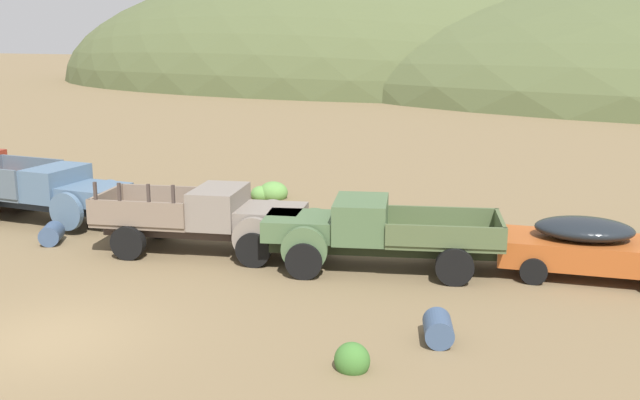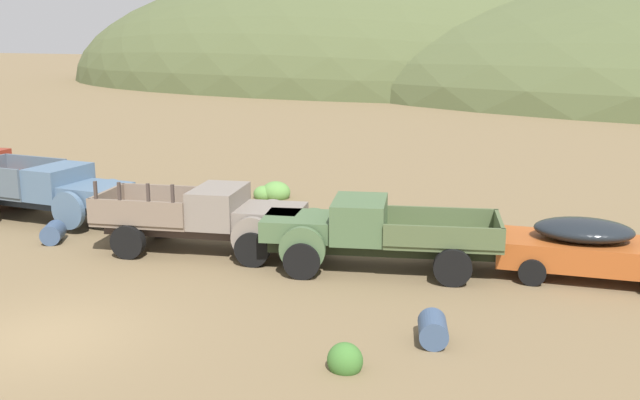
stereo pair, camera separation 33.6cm
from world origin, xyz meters
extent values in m
plane|color=brown|center=(0.00, 0.00, 0.00)|extent=(300.00, 300.00, 0.00)
ellipsoid|color=#4C5633|center=(-13.60, 77.25, 0.00)|extent=(87.38, 53.72, 28.92)
cube|color=maroon|center=(-9.32, 9.09, 1.11)|extent=(1.84, 1.85, 0.55)
cube|color=#B7B2A8|center=(-8.50, 9.13, 1.09)|extent=(0.14, 1.21, 0.44)
cylinder|color=maroon|center=(-9.61, 10.12, 0.76)|extent=(1.21, 0.24, 1.20)
cylinder|color=black|center=(-9.61, 10.18, 0.48)|extent=(0.97, 0.33, 0.96)
cube|color=#262D39|center=(-6.60, 7.74, 0.66)|extent=(5.58, 1.23, 0.36)
cube|color=slate|center=(-4.56, 7.66, 1.11)|extent=(1.82, 1.85, 0.55)
cube|color=#B7B2A8|center=(-3.75, 7.62, 1.09)|extent=(0.13, 1.23, 0.44)
cylinder|color=slate|center=(-4.84, 6.61, 0.76)|extent=(1.21, 0.23, 1.20)
cylinder|color=slate|center=(-4.75, 8.72, 0.76)|extent=(1.21, 0.23, 1.20)
cube|color=slate|center=(-6.08, 7.72, 1.36)|extent=(1.36, 2.10, 1.05)
cube|color=black|center=(-5.50, 7.69, 1.57)|extent=(0.12, 1.74, 0.59)
cube|color=#4D5B67|center=(-8.11, 7.80, 0.90)|extent=(2.88, 2.25, 0.12)
cube|color=#4D5B67|center=(-8.07, 8.87, 1.43)|extent=(2.80, 0.21, 0.95)
cylinder|color=black|center=(-4.75, 8.78, 0.48)|extent=(0.97, 0.32, 0.96)
cylinder|color=black|center=(-8.30, 8.92, 0.48)|extent=(0.97, 0.32, 0.96)
cube|color=#3D322D|center=(-0.06, 6.57, 0.66)|extent=(5.70, 1.96, 0.36)
cube|color=slate|center=(1.97, 6.93, 1.11)|extent=(2.05, 2.05, 0.55)
cube|color=#B7B2A8|center=(2.78, 7.07, 1.09)|extent=(0.29, 1.21, 0.44)
cylinder|color=slate|center=(1.92, 5.86, 0.76)|extent=(1.21, 0.39, 1.20)
cylinder|color=slate|center=(1.56, 7.92, 0.76)|extent=(1.21, 0.39, 1.20)
cube|color=slate|center=(0.46, 6.66, 1.36)|extent=(1.63, 2.23, 1.05)
cube|color=black|center=(1.04, 6.76, 1.57)|extent=(0.35, 1.71, 0.59)
cube|color=#746354|center=(-1.57, 6.30, 0.90)|extent=(3.16, 2.59, 0.12)
cube|color=#746354|center=(-1.39, 5.26, 1.31)|extent=(2.81, 0.59, 0.70)
cube|color=#746354|center=(-1.76, 7.34, 1.31)|extent=(2.81, 0.59, 0.70)
cube|color=#746354|center=(-2.91, 6.06, 1.31)|extent=(0.47, 2.11, 0.70)
cube|color=#3D322D|center=(-2.50, 5.06, 1.91)|extent=(0.09, 0.09, 0.50)
cube|color=#3D322D|center=(-1.81, 5.18, 1.91)|extent=(0.09, 0.09, 0.50)
cube|color=#3D322D|center=(-0.97, 5.33, 1.91)|extent=(0.09, 0.09, 0.50)
cube|color=#3D322D|center=(-0.27, 5.45, 1.91)|extent=(0.09, 0.09, 0.50)
cylinder|color=black|center=(1.93, 5.80, 0.48)|extent=(0.99, 0.44, 0.96)
cylinder|color=black|center=(1.55, 7.98, 0.48)|extent=(0.99, 0.44, 0.96)
cylinder|color=black|center=(-1.61, 5.17, 0.48)|extent=(0.99, 0.44, 0.96)
cylinder|color=black|center=(-2.00, 7.35, 0.48)|extent=(0.99, 0.44, 0.96)
cube|color=#232B1B|center=(5.21, 6.82, 0.66)|extent=(5.98, 2.27, 0.36)
cube|color=#47603D|center=(3.08, 6.33, 1.11)|extent=(2.20, 2.07, 0.55)
cube|color=#B7B2A8|center=(2.24, 6.13, 1.09)|extent=(0.34, 1.15, 0.44)
cylinder|color=#47603D|center=(3.10, 7.36, 0.76)|extent=(1.21, 0.45, 1.20)
cylinder|color=#47603D|center=(3.55, 5.41, 0.76)|extent=(1.21, 0.45, 1.20)
cube|color=#47603D|center=(4.66, 6.69, 1.36)|extent=(1.78, 2.20, 1.05)
cube|color=black|center=(4.06, 6.55, 1.57)|extent=(0.42, 1.62, 0.59)
cube|color=#495735|center=(6.78, 7.19, 0.90)|extent=(3.37, 2.65, 0.12)
cube|color=#495735|center=(6.55, 8.18, 1.23)|extent=(2.93, 0.78, 0.55)
cube|color=#495735|center=(7.01, 6.20, 1.23)|extent=(2.93, 0.78, 0.55)
cube|color=#495735|center=(8.18, 7.51, 1.23)|extent=(0.56, 2.00, 0.55)
cylinder|color=black|center=(3.09, 7.41, 0.48)|extent=(1.00, 0.49, 0.96)
cylinder|color=black|center=(3.57, 5.35, 0.48)|extent=(1.00, 0.49, 0.96)
cylinder|color=black|center=(6.79, 8.27, 0.48)|extent=(1.00, 0.49, 0.96)
cylinder|color=black|center=(7.27, 6.22, 0.48)|extent=(1.00, 0.49, 0.96)
cube|color=#A34C1E|center=(10.50, 8.03, 0.68)|extent=(4.87, 2.24, 0.68)
ellipsoid|color=black|center=(10.22, 8.00, 1.28)|extent=(2.58, 1.84, 0.57)
cylinder|color=black|center=(9.12, 6.98, 0.34)|extent=(0.69, 0.25, 0.68)
cylinder|color=black|center=(8.97, 8.84, 0.34)|extent=(0.69, 0.25, 0.68)
cylinder|color=#384C6B|center=(-4.67, 5.68, 0.30)|extent=(0.91, 1.01, 0.60)
cylinder|color=#384C6B|center=(7.58, 2.66, 0.30)|extent=(0.82, 1.03, 0.59)
ellipsoid|color=#5B8E42|center=(-1.36, 13.36, 0.17)|extent=(0.80, 0.72, 0.62)
ellipsoid|color=#5B8E42|center=(-0.94, 13.57, 0.23)|extent=(1.11, 1.00, 0.83)
ellipsoid|color=#3D702D|center=(6.33, 0.85, 0.19)|extent=(0.69, 0.62, 0.69)
ellipsoid|color=#3D702D|center=(6.36, 0.86, 0.13)|extent=(0.55, 0.50, 0.46)
camera|label=1|loc=(10.21, -11.31, 6.23)|focal=41.27mm
camera|label=2|loc=(10.52, -11.19, 6.23)|focal=41.27mm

